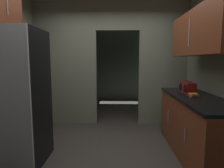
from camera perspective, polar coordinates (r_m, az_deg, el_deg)
name	(u,v)px	position (r m, az deg, el deg)	size (l,w,h in m)	color
ground	(106,157)	(3.16, -1.63, -20.44)	(20.00, 20.00, 0.00)	#47423D
kitchen_partition	(108,60)	(4.42, -1.12, 7.01)	(3.40, 0.12, 2.74)	gray
adjoining_room_shell	(112,63)	(6.43, 0.14, 6.23)	(3.40, 3.01, 2.74)	slate
refrigerator	(14,98)	(3.03, -26.71, -3.63)	(0.80, 0.78, 1.87)	black
lower_cabinet_run	(197,126)	(3.29, 23.48, -11.28)	(0.66, 1.95, 0.91)	brown
upper_cabinet_counterside	(202,33)	(3.16, 24.74, 13.46)	(0.36, 1.75, 0.64)	brown
boombox	(187,87)	(3.50, 21.16, -0.96)	(0.17, 0.38, 0.21)	maroon
book_stack	(194,95)	(3.12, 22.71, -3.08)	(0.15, 0.16, 0.06)	#388C47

